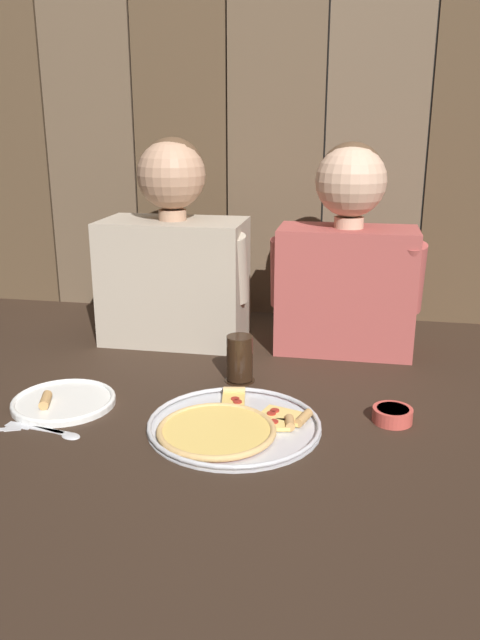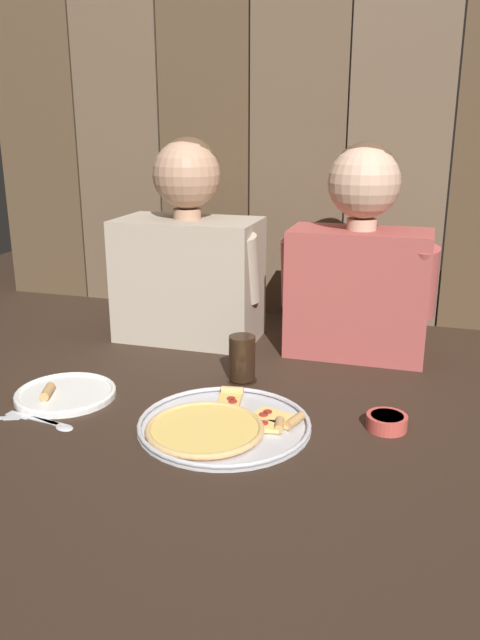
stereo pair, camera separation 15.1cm
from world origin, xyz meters
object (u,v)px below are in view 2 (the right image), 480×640
Objects in this scene: diner_left at (188,252)px; diner_right at (360,258)px; dinner_plate at (65,394)px; drinking_glass at (244,359)px; dipping_bowl at (387,421)px; pizza_tray at (219,425)px.

diner_right is at bearing -0.01° from diner_left.
dinner_plate is 0.44m from drinking_glass.
dinner_plate is at bearing -141.26° from diner_right.
diner_right is (0.63, 0.50, 0.27)m from dinner_plate.
dipping_bowl is at bearing -35.96° from diner_left.
drinking_glass is at bearing -48.44° from diner_left.
diner_right is at bearing 38.74° from dinner_plate.
dipping_bowl is at bearing -74.79° from diner_right.
drinking_glass is at bearing 95.02° from pizza_tray.
pizza_tray is 0.66m from diner_right.
diner_right is (-0.12, 0.45, 0.26)m from dipping_bowl.
drinking_glass is at bearing -130.61° from diner_right.
dipping_bowl is (0.75, 0.05, 0.01)m from dinner_plate.
dinner_plate is 0.75m from dipping_bowl.
pizza_tray is 3.13× the size of drinking_glass.
diner_right is (0.50, -0.00, 0.01)m from diner_left.
dipping_bowl is at bearing 17.01° from pizza_tray.
dinner_plate is at bearing 172.52° from pizza_tray.
drinking_glass is 0.43m from diner_left.
drinking_glass is 0.41m from dipping_bowl.
dinner_plate is (-0.41, 0.05, -0.00)m from pizza_tray.
pizza_tray is 4.27× the size of dipping_bowl.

